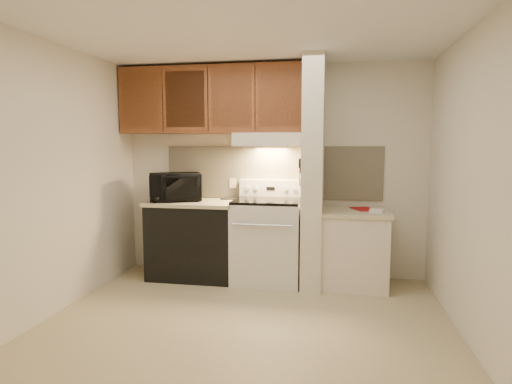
# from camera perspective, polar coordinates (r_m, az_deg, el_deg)

# --- Properties ---
(floor) EXTENTS (3.60, 3.60, 0.00)m
(floor) POSITION_cam_1_polar(r_m,az_deg,el_deg) (3.99, -1.14, -16.82)
(floor) COLOR tan
(floor) RESTS_ON ground
(ceiling) EXTENTS (3.60, 3.60, 0.00)m
(ceiling) POSITION_cam_1_polar(r_m,az_deg,el_deg) (3.78, -1.23, 20.60)
(ceiling) COLOR white
(ceiling) RESTS_ON wall_back
(wall_back) EXTENTS (3.60, 2.50, 0.02)m
(wall_back) POSITION_cam_1_polar(r_m,az_deg,el_deg) (5.15, 2.14, 2.79)
(wall_back) COLOR silver
(wall_back) RESTS_ON floor
(wall_left) EXTENTS (0.02, 3.00, 2.50)m
(wall_left) POSITION_cam_1_polar(r_m,az_deg,el_deg) (4.41, -24.80, 1.61)
(wall_left) COLOR silver
(wall_left) RESTS_ON floor
(wall_right) EXTENTS (0.02, 3.00, 2.50)m
(wall_right) POSITION_cam_1_polar(r_m,az_deg,el_deg) (3.76, 26.79, 0.81)
(wall_right) COLOR silver
(wall_right) RESTS_ON floor
(backsplash) EXTENTS (2.60, 0.02, 0.63)m
(backsplash) POSITION_cam_1_polar(r_m,az_deg,el_deg) (5.14, 2.12, 2.62)
(backsplash) COLOR beige
(backsplash) RESTS_ON wall_back
(range_body) EXTENTS (0.76, 0.65, 0.92)m
(range_body) POSITION_cam_1_polar(r_m,az_deg,el_deg) (4.93, 1.53, -6.66)
(range_body) COLOR silver
(range_body) RESTS_ON floor
(oven_window) EXTENTS (0.50, 0.01, 0.30)m
(oven_window) POSITION_cam_1_polar(r_m,az_deg,el_deg) (4.62, 0.92, -7.04)
(oven_window) COLOR black
(oven_window) RESTS_ON range_body
(oven_handle) EXTENTS (0.65, 0.02, 0.02)m
(oven_handle) POSITION_cam_1_polar(r_m,az_deg,el_deg) (4.53, 0.85, -4.45)
(oven_handle) COLOR silver
(oven_handle) RESTS_ON range_body
(cooktop) EXTENTS (0.74, 0.64, 0.03)m
(cooktop) POSITION_cam_1_polar(r_m,az_deg,el_deg) (4.84, 1.55, -1.17)
(cooktop) COLOR black
(cooktop) RESTS_ON range_body
(range_backguard) EXTENTS (0.76, 0.08, 0.20)m
(range_backguard) POSITION_cam_1_polar(r_m,az_deg,el_deg) (5.11, 2.04, 0.52)
(range_backguard) COLOR silver
(range_backguard) RESTS_ON range_body
(range_display) EXTENTS (0.10, 0.01, 0.04)m
(range_display) POSITION_cam_1_polar(r_m,az_deg,el_deg) (5.07, 1.97, 0.47)
(range_display) COLOR black
(range_display) RESTS_ON range_backguard
(range_knob_left_outer) EXTENTS (0.05, 0.02, 0.05)m
(range_knob_left_outer) POSITION_cam_1_polar(r_m,az_deg,el_deg) (5.11, -1.14, 0.52)
(range_knob_left_outer) COLOR silver
(range_knob_left_outer) RESTS_ON range_backguard
(range_knob_left_inner) EXTENTS (0.05, 0.02, 0.05)m
(range_knob_left_inner) POSITION_cam_1_polar(r_m,az_deg,el_deg) (5.10, -0.04, 0.50)
(range_knob_left_inner) COLOR silver
(range_knob_left_inner) RESTS_ON range_backguard
(range_knob_right_inner) EXTENTS (0.05, 0.02, 0.05)m
(range_knob_right_inner) POSITION_cam_1_polar(r_m,az_deg,el_deg) (5.04, 3.99, 0.43)
(range_knob_right_inner) COLOR silver
(range_knob_right_inner) RESTS_ON range_backguard
(range_knob_right_outer) EXTENTS (0.05, 0.02, 0.05)m
(range_knob_right_outer) POSITION_cam_1_polar(r_m,az_deg,el_deg) (5.03, 5.12, 0.40)
(range_knob_right_outer) COLOR silver
(range_knob_right_outer) RESTS_ON range_backguard
(dishwasher_front) EXTENTS (1.00, 0.63, 0.87)m
(dishwasher_front) POSITION_cam_1_polar(r_m,az_deg,el_deg) (5.15, -8.24, -6.44)
(dishwasher_front) COLOR black
(dishwasher_front) RESTS_ON floor
(left_countertop) EXTENTS (1.04, 0.67, 0.04)m
(left_countertop) POSITION_cam_1_polar(r_m,az_deg,el_deg) (5.07, -8.32, -1.42)
(left_countertop) COLOR beige
(left_countertop) RESTS_ON dishwasher_front
(spoon_rest) EXTENTS (0.25, 0.11, 0.02)m
(spoon_rest) POSITION_cam_1_polar(r_m,az_deg,el_deg) (5.14, -3.39, -0.93)
(spoon_rest) COLOR black
(spoon_rest) RESTS_ON left_countertop
(teal_jar) EXTENTS (0.10, 0.10, 0.09)m
(teal_jar) POSITION_cam_1_polar(r_m,az_deg,el_deg) (5.36, -11.24, -0.37)
(teal_jar) COLOR #205A5B
(teal_jar) RESTS_ON left_countertop
(outlet) EXTENTS (0.08, 0.01, 0.12)m
(outlet) POSITION_cam_1_polar(r_m,az_deg,el_deg) (5.23, -3.12, 1.19)
(outlet) COLOR silver
(outlet) RESTS_ON backsplash
(microwave) EXTENTS (0.70, 0.60, 0.32)m
(microwave) POSITION_cam_1_polar(r_m,az_deg,el_deg) (5.10, -10.77, 0.65)
(microwave) COLOR black
(microwave) RESTS_ON left_countertop
(partition_pillar) EXTENTS (0.22, 0.70, 2.50)m
(partition_pillar) POSITION_cam_1_polar(r_m,az_deg,el_deg) (4.76, 7.63, 2.45)
(partition_pillar) COLOR beige
(partition_pillar) RESTS_ON floor
(pillar_trim) EXTENTS (0.01, 0.70, 0.04)m
(pillar_trim) POSITION_cam_1_polar(r_m,az_deg,el_deg) (4.76, 6.25, 3.07)
(pillar_trim) COLOR brown
(pillar_trim) RESTS_ON partition_pillar
(knife_strip) EXTENTS (0.02, 0.42, 0.04)m
(knife_strip) POSITION_cam_1_polar(r_m,az_deg,el_deg) (4.71, 6.13, 3.28)
(knife_strip) COLOR black
(knife_strip) RESTS_ON partition_pillar
(knife_blade_a) EXTENTS (0.01, 0.03, 0.16)m
(knife_blade_a) POSITION_cam_1_polar(r_m,az_deg,el_deg) (4.56, 5.82, 1.93)
(knife_blade_a) COLOR silver
(knife_blade_a) RESTS_ON knife_strip
(knife_handle_a) EXTENTS (0.02, 0.02, 0.10)m
(knife_handle_a) POSITION_cam_1_polar(r_m,az_deg,el_deg) (4.54, 5.83, 3.81)
(knife_handle_a) COLOR black
(knife_handle_a) RESTS_ON knife_strip
(knife_blade_b) EXTENTS (0.01, 0.04, 0.18)m
(knife_blade_b) POSITION_cam_1_polar(r_m,az_deg,el_deg) (4.65, 5.91, 1.89)
(knife_blade_b) COLOR silver
(knife_blade_b) RESTS_ON knife_strip
(knife_handle_b) EXTENTS (0.02, 0.02, 0.10)m
(knife_handle_b) POSITION_cam_1_polar(r_m,az_deg,el_deg) (4.63, 5.92, 3.85)
(knife_handle_b) COLOR black
(knife_handle_b) RESTS_ON knife_strip
(knife_blade_c) EXTENTS (0.01, 0.04, 0.20)m
(knife_blade_c) POSITION_cam_1_polar(r_m,az_deg,el_deg) (4.73, 5.98, 1.84)
(knife_blade_c) COLOR silver
(knife_blade_c) RESTS_ON knife_strip
(knife_handle_c) EXTENTS (0.02, 0.02, 0.10)m
(knife_handle_c) POSITION_cam_1_polar(r_m,az_deg,el_deg) (4.72, 6.00, 3.90)
(knife_handle_c) COLOR black
(knife_handle_c) RESTS_ON knife_strip
(knife_blade_d) EXTENTS (0.01, 0.04, 0.16)m
(knife_blade_d) POSITION_cam_1_polar(r_m,az_deg,el_deg) (4.80, 6.05, 2.15)
(knife_blade_d) COLOR silver
(knife_blade_d) RESTS_ON knife_strip
(knife_handle_d) EXTENTS (0.02, 0.02, 0.10)m
(knife_handle_d) POSITION_cam_1_polar(r_m,az_deg,el_deg) (4.78, 6.06, 3.93)
(knife_handle_d) COLOR black
(knife_handle_d) RESTS_ON knife_strip
(knife_blade_e) EXTENTS (0.01, 0.04, 0.18)m
(knife_blade_e) POSITION_cam_1_polar(r_m,az_deg,el_deg) (4.89, 6.12, 2.10)
(knife_blade_e) COLOR silver
(knife_blade_e) RESTS_ON knife_strip
(knife_handle_e) EXTENTS (0.02, 0.02, 0.10)m
(knife_handle_e) POSITION_cam_1_polar(r_m,az_deg,el_deg) (4.88, 6.15, 3.97)
(knife_handle_e) COLOR black
(knife_handle_e) RESTS_ON knife_strip
(oven_mitt) EXTENTS (0.03, 0.10, 0.23)m
(oven_mitt) POSITION_cam_1_polar(r_m,az_deg,el_deg) (4.94, 6.18, 1.61)
(oven_mitt) COLOR gray
(oven_mitt) RESTS_ON partition_pillar
(right_cab_base) EXTENTS (0.70, 0.60, 0.81)m
(right_cab_base) POSITION_cam_1_polar(r_m,az_deg,el_deg) (4.89, 12.93, -7.59)
(right_cab_base) COLOR silver
(right_cab_base) RESTS_ON floor
(right_countertop) EXTENTS (0.74, 0.64, 0.04)m
(right_countertop) POSITION_cam_1_polar(r_m,az_deg,el_deg) (4.81, 13.05, -2.66)
(right_countertop) COLOR beige
(right_countertop) RESTS_ON right_cab_base
(red_folder) EXTENTS (0.31, 0.35, 0.01)m
(red_folder) POSITION_cam_1_polar(r_m,az_deg,el_deg) (4.91, 14.17, -2.22)
(red_folder) COLOR #A21318
(red_folder) RESTS_ON right_countertop
(white_box) EXTENTS (0.16, 0.13, 0.04)m
(white_box) POSITION_cam_1_polar(r_m,az_deg,el_deg) (4.72, 15.79, -2.43)
(white_box) COLOR white
(white_box) RESTS_ON right_countertop
(range_hood) EXTENTS (0.78, 0.44, 0.15)m
(range_hood) POSITION_cam_1_polar(r_m,az_deg,el_deg) (4.93, 1.79, 7.00)
(range_hood) COLOR silver
(range_hood) RESTS_ON upper_cabinets
(hood_lip) EXTENTS (0.78, 0.04, 0.06)m
(hood_lip) POSITION_cam_1_polar(r_m,az_deg,el_deg) (4.72, 1.41, 6.48)
(hood_lip) COLOR silver
(hood_lip) RESTS_ON range_hood
(upper_cabinets) EXTENTS (2.18, 0.33, 0.77)m
(upper_cabinets) POSITION_cam_1_polar(r_m,az_deg,el_deg) (5.14, -5.91, 12.07)
(upper_cabinets) COLOR brown
(upper_cabinets) RESTS_ON wall_back
(cab_door_a) EXTENTS (0.46, 0.01, 0.63)m
(cab_door_a) POSITION_cam_1_polar(r_m,az_deg,el_deg) (5.28, -15.14, 11.74)
(cab_door_a) COLOR brown
(cab_door_a) RESTS_ON upper_cabinets
(cab_gap_a) EXTENTS (0.01, 0.01, 0.73)m
(cab_gap_a) POSITION_cam_1_polar(r_m,az_deg,el_deg) (5.17, -12.35, 11.93)
(cab_gap_a) COLOR black
(cab_gap_a) RESTS_ON upper_cabinets
(cab_door_b) EXTENTS (0.46, 0.01, 0.63)m
(cab_door_b) POSITION_cam_1_polar(r_m,az_deg,el_deg) (5.08, -9.45, 12.10)
(cab_door_b) COLOR brown
(cab_door_b) RESTS_ON upper_cabinets
(cab_gap_b) EXTENTS (0.01, 0.01, 0.73)m
(cab_gap_b) POSITION_cam_1_polar(r_m,az_deg,el_deg) (4.99, -6.43, 12.24)
(cab_gap_b) COLOR black
(cab_gap_b) RESTS_ON upper_cabinets
(cab_door_c) EXTENTS (0.46, 0.01, 0.63)m
(cab_door_c) POSITION_cam_1_polar(r_m,az_deg,el_deg) (4.92, -3.32, 12.36)
(cab_door_c) COLOR brown
(cab_door_c) RESTS_ON upper_cabinets
(cab_gap_c) EXTENTS (0.01, 0.01, 0.73)m
(cab_gap_c) POSITION_cam_1_polar(r_m,az_deg,el_deg) (4.86, -0.13, 12.44)
(cab_gap_c) COLOR black
(cab_gap_c) RESTS_ON upper_cabinets
(cab_door_d) EXTENTS (0.46, 0.01, 0.63)m
(cab_door_d) POSITION_cam_1_polar(r_m,az_deg,el_deg) (4.82, 3.14, 12.48)
(cab_door_d) COLOR brown
(cab_door_d) RESTS_ON upper_cabinets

